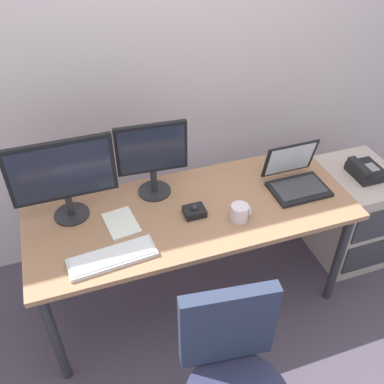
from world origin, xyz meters
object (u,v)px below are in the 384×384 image
at_px(paper_notepad, 121,223).
at_px(trackball_mouse, 194,211).
at_px(monitor_side, 152,155).
at_px(file_cabinet, 351,213).
at_px(monitor_main, 63,175).
at_px(laptop, 296,178).
at_px(keyboard, 112,257).
at_px(desk_phone, 365,171).
at_px(coffee_mug, 240,213).

bearing_deg(paper_notepad, trackball_mouse, -7.81).
bearing_deg(monitor_side, file_cabinet, -6.97).
height_order(monitor_main, laptop, monitor_main).
height_order(monitor_main, keyboard, monitor_main).
bearing_deg(trackball_mouse, laptop, 4.44).
distance_m(file_cabinet, desk_phone, 0.36).
xyz_separation_m(trackball_mouse, coffee_mug, (0.21, -0.11, 0.02)).
distance_m(coffee_mug, paper_notepad, 0.60).
distance_m(monitor_main, coffee_mug, 0.89).
distance_m(file_cabinet, paper_notepad, 1.55).
bearing_deg(coffee_mug, monitor_side, 135.01).
height_order(desk_phone, trackball_mouse, trackball_mouse).
bearing_deg(coffee_mug, desk_phone, 11.38).
xyz_separation_m(file_cabinet, monitor_side, (-1.27, 0.16, 0.64)).
xyz_separation_m(desk_phone, keyboard, (-1.57, -0.24, 0.05)).
bearing_deg(coffee_mug, file_cabinet, 12.26).
distance_m(monitor_side, laptop, 0.81).
relative_size(desk_phone, monitor_side, 0.47).
height_order(monitor_side, laptop, monitor_side).
xyz_separation_m(keyboard, laptop, (1.07, 0.22, 0.04)).
bearing_deg(monitor_main, trackball_mouse, -18.23).
relative_size(coffee_mug, paper_notepad, 0.48).
height_order(file_cabinet, trackball_mouse, trackball_mouse).
xyz_separation_m(file_cabinet, keyboard, (-1.58, -0.26, 0.41)).
relative_size(desk_phone, trackball_mouse, 1.82).
bearing_deg(monitor_main, file_cabinet, -3.58).
relative_size(desk_phone, laptop, 0.64).
relative_size(file_cabinet, desk_phone, 3.27).
distance_m(keyboard, trackball_mouse, 0.49).
height_order(laptop, coffee_mug, laptop).
xyz_separation_m(monitor_side, laptop, (0.76, -0.20, -0.19)).
height_order(keyboard, paper_notepad, keyboard).
relative_size(keyboard, laptop, 1.35).
bearing_deg(file_cabinet, monitor_main, 176.42).
bearing_deg(keyboard, file_cabinet, 9.37).
bearing_deg(laptop, keyboard, -168.45).
bearing_deg(file_cabinet, monitor_side, 173.03).
bearing_deg(monitor_main, coffee_mug, -20.76).
relative_size(laptop, coffee_mug, 3.13).
distance_m(desk_phone, trackball_mouse, 1.12).
distance_m(monitor_side, trackball_mouse, 0.36).
bearing_deg(coffee_mug, keyboard, -174.67).
bearing_deg(trackball_mouse, coffee_mug, -27.55).
bearing_deg(trackball_mouse, monitor_main, 161.77).
distance_m(desk_phone, keyboard, 1.59).
bearing_deg(desk_phone, monitor_main, 175.86).
height_order(file_cabinet, coffee_mug, coffee_mug).
bearing_deg(file_cabinet, trackball_mouse, -175.43).
bearing_deg(keyboard, desk_phone, 8.84).
bearing_deg(trackball_mouse, desk_phone, 3.76).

